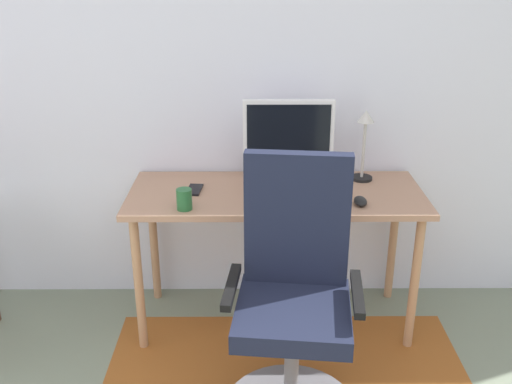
# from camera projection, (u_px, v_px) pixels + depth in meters

# --- Properties ---
(wall_back) EXTENTS (6.00, 0.10, 2.60)m
(wall_back) POSITION_uv_depth(u_px,v_px,m) (280.00, 66.00, 2.97)
(wall_back) COLOR silver
(wall_back) RESTS_ON ground
(desk) EXTENTS (1.45, 0.58, 0.75)m
(desk) POSITION_uv_depth(u_px,v_px,m) (276.00, 207.00, 2.87)
(desk) COLOR tan
(desk) RESTS_ON ground
(monitor) EXTENTS (0.45, 0.18, 0.42)m
(monitor) POSITION_uv_depth(u_px,v_px,m) (288.00, 136.00, 2.89)
(monitor) COLOR #B2B2B7
(monitor) RESTS_ON desk
(keyboard) EXTENTS (0.43, 0.13, 0.02)m
(keyboard) POSITION_uv_depth(u_px,v_px,m) (296.00, 203.00, 2.68)
(keyboard) COLOR black
(keyboard) RESTS_ON desk
(computer_mouse) EXTENTS (0.06, 0.10, 0.03)m
(computer_mouse) POSITION_uv_depth(u_px,v_px,m) (360.00, 201.00, 2.69)
(computer_mouse) COLOR black
(computer_mouse) RESTS_ON desk
(coffee_cup) EXTENTS (0.07, 0.07, 0.10)m
(coffee_cup) POSITION_uv_depth(u_px,v_px,m) (184.00, 199.00, 2.63)
(coffee_cup) COLOR #245E30
(coffee_cup) RESTS_ON desk
(cell_phone) EXTENTS (0.08, 0.15, 0.01)m
(cell_phone) POSITION_uv_depth(u_px,v_px,m) (194.00, 190.00, 2.85)
(cell_phone) COLOR black
(cell_phone) RESTS_ON desk
(desk_lamp) EXTENTS (0.11, 0.11, 0.37)m
(desk_lamp) POSITION_uv_depth(u_px,v_px,m) (365.00, 136.00, 2.91)
(desk_lamp) COLOR black
(desk_lamp) RESTS_ON desk
(office_chair) EXTENTS (0.56, 0.56, 1.12)m
(office_chair) POSITION_uv_depth(u_px,v_px,m) (293.00, 322.00, 2.34)
(office_chair) COLOR slate
(office_chair) RESTS_ON ground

